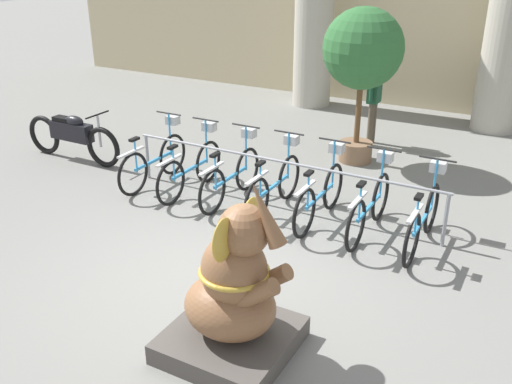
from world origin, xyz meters
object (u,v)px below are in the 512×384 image
object	(u,v)px
bicycle_5	(370,205)
bicycle_1	(191,167)
bicycle_3	(275,184)
bicycle_4	(321,194)
bicycle_2	(232,175)
person_pedestrian	(374,93)
bicycle_6	(423,218)
elephant_statue	(234,296)
bicycle_0	(155,159)
potted_tree	(363,54)
motorcycle	(72,135)

from	to	relation	value
bicycle_5	bicycle_1	bearing A→B (deg)	-179.83
bicycle_5	bicycle_3	bearing A→B (deg)	178.85
bicycle_4	bicycle_3	bearing A→B (deg)	179.32
bicycle_2	person_pedestrian	bearing A→B (deg)	74.35
bicycle_6	elephant_statue	distance (m)	3.15
elephant_statue	bicycle_0	bearing A→B (deg)	137.77
bicycle_2	bicycle_6	bearing A→B (deg)	-0.97
bicycle_2	bicycle_3	bearing A→B (deg)	1.28
bicycle_3	bicycle_6	size ratio (longest dim) A/B	1.00
bicycle_1	bicycle_3	distance (m)	1.45
bicycle_1	elephant_statue	world-z (taller)	elephant_statue
bicycle_3	potted_tree	bearing A→B (deg)	82.37
bicycle_2	bicycle_5	bearing A→B (deg)	-0.34
potted_tree	motorcycle	bearing A→B (deg)	-151.60
motorcycle	bicycle_0	bearing A→B (deg)	-4.28
bicycle_2	elephant_statue	distance (m)	3.52
motorcycle	person_pedestrian	bearing A→B (deg)	38.08
bicycle_3	bicycle_5	world-z (taller)	same
bicycle_4	bicycle_6	world-z (taller)	same
bicycle_2	bicycle_4	distance (m)	1.45
bicycle_1	motorcycle	size ratio (longest dim) A/B	0.79
bicycle_4	potted_tree	distance (m)	2.99
bicycle_6	bicycle_1	bearing A→B (deg)	179.57
bicycle_6	bicycle_3	bearing A→B (deg)	178.29
bicycle_3	motorcycle	bearing A→B (deg)	178.42
bicycle_1	person_pedestrian	xyz separation A→B (m)	(1.74, 3.62, 0.60)
bicycle_2	bicycle_5	xyz separation A→B (m)	(2.18, -0.01, 0.00)
bicycle_6	person_pedestrian	world-z (taller)	person_pedestrian
bicycle_2	bicycle_5	world-z (taller)	same
bicycle_4	person_pedestrian	distance (m)	3.67
bicycle_5	bicycle_6	size ratio (longest dim) A/B	1.00
bicycle_4	bicycle_6	xyz separation A→B (m)	(1.45, -0.06, 0.00)
bicycle_3	bicycle_1	bearing A→B (deg)	-178.51
bicycle_6	motorcycle	distance (m)	6.33
motorcycle	bicycle_4	bearing A→B (deg)	-1.44
bicycle_6	bicycle_5	bearing A→B (deg)	177.16
bicycle_2	potted_tree	world-z (taller)	potted_tree
bicycle_4	elephant_statue	xyz separation A→B (m)	(0.38, -3.01, 0.21)
bicycle_3	bicycle_2	bearing A→B (deg)	-178.72
bicycle_3	motorcycle	size ratio (longest dim) A/B	0.79
bicycle_1	bicycle_2	size ratio (longest dim) A/B	1.00
motorcycle	bicycle_3	bearing A→B (deg)	-1.58
bicycle_4	potted_tree	xyz separation A→B (m)	(-0.39, 2.55, 1.51)
bicycle_2	motorcycle	world-z (taller)	bicycle_2
bicycle_3	bicycle_4	world-z (taller)	same
bicycle_1	motorcycle	bearing A→B (deg)	176.77
bicycle_4	bicycle_6	bearing A→B (deg)	-2.23
bicycle_5	bicycle_0	bearing A→B (deg)	-179.94
bicycle_3	potted_tree	world-z (taller)	potted_tree
bicycle_5	elephant_statue	world-z (taller)	elephant_statue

